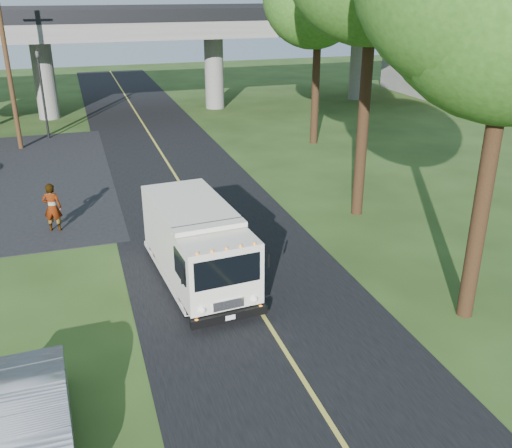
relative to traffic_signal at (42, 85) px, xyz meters
name	(u,v)px	position (x,y,z in m)	size (l,w,h in m)	color
ground	(298,372)	(6.00, -26.00, -3.20)	(120.00, 120.00, 0.00)	#293E16
road	(204,222)	(6.00, -16.00, -3.19)	(7.00, 90.00, 0.02)	black
lane_line	(204,221)	(6.00, -16.00, -3.17)	(0.12, 90.00, 0.01)	gold
overpass	(131,48)	(6.00, 6.00, 1.36)	(54.00, 10.00, 7.30)	slate
traffic_signal	(42,85)	(0.00, 0.00, 0.00)	(0.18, 0.22, 5.20)	black
utility_pole	(8,66)	(-1.50, -2.00, 1.40)	(1.60, 0.26, 9.00)	#472D19
step_van	(197,242)	(4.71, -20.72, -1.85)	(2.65, 6.06, 2.48)	silver
silver_sedan	(34,417)	(0.07, -26.49, -2.53)	(1.41, 4.04, 1.33)	gray
pedestrian	(52,207)	(0.39, -15.08, -2.25)	(0.69, 0.45, 1.90)	gray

